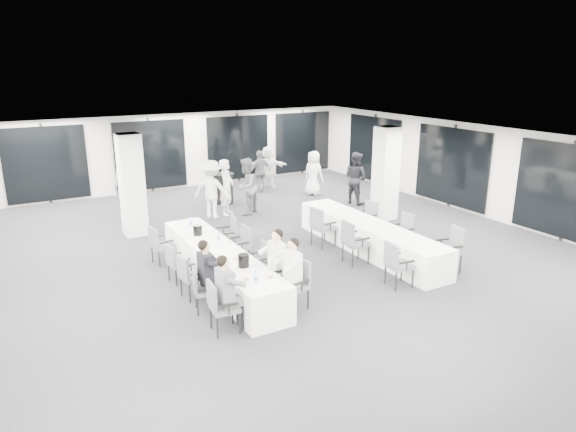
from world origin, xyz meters
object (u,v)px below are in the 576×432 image
at_px(chair_side_left_far, 321,225).
at_px(chair_side_right_near, 451,246).
at_px(standing_guest_h, 356,174).
at_px(standing_guest_g, 125,184).
at_px(chair_main_left_second, 202,287).
at_px(chair_side_left_mid, 353,240).
at_px(chair_main_left_near, 220,304).
at_px(standing_guest_a, 227,184).
at_px(standing_guest_f, 268,164).
at_px(ice_bucket_near, 244,261).
at_px(banquet_table_main, 220,266).
at_px(chair_main_left_far, 159,243).
at_px(chair_main_right_near, 297,281).
at_px(chair_side_left_near, 396,262).
at_px(chair_main_left_fourth, 176,261).
at_px(chair_main_left_mid, 190,274).
at_px(chair_main_right_fourth, 241,243).
at_px(chair_main_right_far, 229,233).
at_px(ice_bucket_far, 198,230).
at_px(chair_main_right_mid, 261,259).
at_px(chair_side_right_far, 368,216).
at_px(chair_side_right_mid, 404,230).
at_px(banquet_table_side, 368,237).
at_px(standing_guest_c, 212,186).
at_px(standing_guest_b, 246,183).
at_px(cocktail_table, 223,188).
at_px(standing_guest_d, 260,169).
at_px(standing_guest_e, 313,170).
at_px(chair_main_right_second, 282,269).

xyz_separation_m(chair_side_left_far, chair_side_right_near, (1.68, -2.84, -0.00)).
bearing_deg(standing_guest_h, standing_guest_g, 58.18).
height_order(chair_main_left_second, chair_side_left_mid, chair_side_left_mid).
distance_m(chair_main_left_near, chair_side_right_near, 5.65).
height_order(chair_main_left_second, standing_guest_a, standing_guest_a).
bearing_deg(standing_guest_f, ice_bucket_near, 88.20).
distance_m(banquet_table_main, chair_main_left_far, 1.90).
xyz_separation_m(chair_main_left_second, chair_main_right_near, (1.66, -0.73, 0.05)).
relative_size(banquet_table_main, chair_side_left_near, 5.09).
xyz_separation_m(chair_main_right_near, standing_guest_g, (-1.43, 7.93, 0.48)).
bearing_deg(chair_main_left_second, chair_main_left_fourth, -165.20).
bearing_deg(chair_main_left_mid, chair_side_left_far, 100.72).
xyz_separation_m(banquet_table_main, chair_side_left_near, (3.14, -2.07, 0.19)).
relative_size(chair_main_right_fourth, chair_main_right_far, 0.95).
relative_size(chair_side_left_far, ice_bucket_far, 4.34).
bearing_deg(chair_main_left_near, chair_side_right_near, 95.57).
height_order(banquet_table_main, chair_main_left_second, chair_main_left_second).
bearing_deg(standing_guest_a, chair_main_left_far, 174.20).
height_order(chair_main_left_second, chair_main_right_mid, chair_main_left_second).
xyz_separation_m(banquet_table_main, chair_side_right_far, (4.81, 1.01, 0.15)).
height_order(chair_side_left_near, chair_side_left_mid, chair_side_left_mid).
bearing_deg(standing_guest_g, chair_main_left_second, -62.17).
relative_size(chair_side_right_near, chair_side_right_mid, 1.09).
xyz_separation_m(chair_side_right_far, standing_guest_a, (-2.61, 3.73, 0.47)).
height_order(banquet_table_side, standing_guest_c, standing_guest_c).
height_order(chair_main_left_fourth, chair_side_left_near, chair_side_left_near).
height_order(chair_main_right_near, standing_guest_b, standing_guest_b).
relative_size(chair_main_right_fourth, chair_side_left_near, 0.94).
height_order(cocktail_table, ice_bucket_near, cocktail_table).
height_order(cocktail_table, chair_side_right_mid, cocktail_table).
bearing_deg(chair_main_right_near, chair_side_left_mid, -70.36).
bearing_deg(standing_guest_b, standing_guest_d, -166.77).
bearing_deg(chair_main_left_near, standing_guest_h, 134.12).
relative_size(chair_main_left_second, ice_bucket_near, 3.45).
distance_m(banquet_table_main, chair_side_left_near, 3.77).
distance_m(standing_guest_e, ice_bucket_far, 7.39).
relative_size(chair_main_right_far, ice_bucket_far, 4.10).
bearing_deg(banquet_table_main, chair_main_right_second, -56.09).
bearing_deg(cocktail_table, chair_side_right_far, -66.67).
distance_m(chair_main_left_near, standing_guest_c, 7.12).
relative_size(cocktail_table, standing_guest_d, 0.58).
height_order(chair_main_left_mid, chair_main_right_fourth, chair_main_right_fourth).
relative_size(banquet_table_main, chair_main_left_fourth, 5.77).
relative_size(chair_main_left_mid, ice_bucket_far, 3.86).
bearing_deg(standing_guest_h, standing_guest_b, 66.35).
bearing_deg(chair_main_left_fourth, standing_guest_h, 106.99).
xyz_separation_m(standing_guest_a, ice_bucket_near, (-2.15, -5.88, -0.11)).
height_order(chair_side_right_mid, standing_guest_d, standing_guest_d).
xyz_separation_m(standing_guest_c, ice_bucket_far, (-1.72, -3.47, -0.14)).
bearing_deg(standing_guest_c, chair_side_left_near, 144.75).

